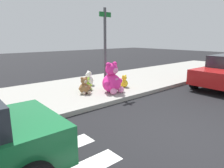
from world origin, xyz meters
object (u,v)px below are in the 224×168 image
object	(u,v)px
plush_pink_large	(112,80)
plush_yellow	(124,82)
plush_white	(89,79)
plush_brown	(85,87)
plush_lavender	(109,78)
sign_pole	(105,48)
plush_lime	(88,85)

from	to	relation	value
plush_pink_large	plush_yellow	xyz separation A→B (m)	(0.95, 0.33, -0.26)
plush_white	plush_pink_large	bearing A→B (deg)	-90.78
plush_brown	plush_lavender	xyz separation A→B (m)	(1.69, 0.60, 0.02)
sign_pole	plush_pink_large	world-z (taller)	sign_pole
sign_pole	plush_white	xyz separation A→B (m)	(-0.11, 1.06, -1.44)
plush_yellow	plush_lavender	xyz separation A→B (m)	(-0.18, 0.82, 0.07)
plush_brown	plush_lavender	size ratio (longest dim) A/B	0.94
plush_yellow	plush_lavender	bearing A→B (deg)	102.36
plush_white	plush_brown	world-z (taller)	plush_brown
plush_white	plush_brown	distance (m)	1.44
plush_brown	plush_lime	bearing A→B (deg)	43.82
plush_lime	plush_brown	xyz separation A→B (m)	(-0.38, -0.37, 0.05)
plush_yellow	plush_brown	xyz separation A→B (m)	(-1.87, 0.22, 0.05)
plush_pink_large	plush_brown	distance (m)	1.09
plush_yellow	plush_lime	bearing A→B (deg)	158.58
sign_pole	plush_lavender	xyz separation A→B (m)	(0.64, 0.57, -1.42)
sign_pole	plush_lime	bearing A→B (deg)	153.73
plush_lime	plush_lavender	size ratio (longest dim) A/B	0.76
plush_lavender	sign_pole	bearing A→B (deg)	-138.61
sign_pole	plush_pink_large	size ratio (longest dim) A/B	2.70
plush_lime	plush_lavender	distance (m)	1.33
plush_yellow	plush_lavender	size ratio (longest dim) A/B	0.76
sign_pole	plush_lavender	size ratio (longest dim) A/B	4.60
sign_pole	plush_lavender	world-z (taller)	sign_pole
plush_lavender	plush_yellow	bearing A→B (deg)	-77.64
plush_lime	plush_brown	world-z (taller)	plush_brown
plush_pink_large	plush_yellow	size ratio (longest dim) A/B	2.23
plush_white	plush_lavender	bearing A→B (deg)	-33.22
plush_white	plush_lavender	distance (m)	0.90
plush_pink_large	plush_brown	world-z (taller)	plush_pink_large
plush_lime	sign_pole	bearing A→B (deg)	-26.27
plush_lime	plush_white	bearing A→B (deg)	52.62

